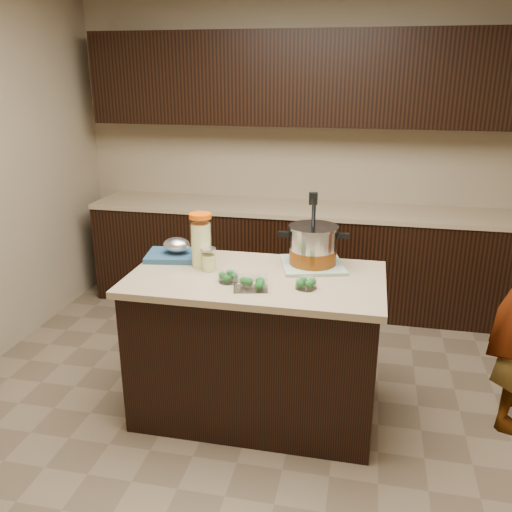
{
  "coord_description": "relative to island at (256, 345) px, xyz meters",
  "views": [
    {
      "loc": [
        0.6,
        -2.84,
        2.02
      ],
      "look_at": [
        0.0,
        0.0,
        1.02
      ],
      "focal_mm": 38.0,
      "sensor_mm": 36.0,
      "label": 1
    }
  ],
  "objects": [
    {
      "name": "ground_plane",
      "position": [
        0.0,
        0.0,
        -0.45
      ],
      "size": [
        4.0,
        4.0,
        0.0
      ],
      "primitive_type": "plane",
      "color": "brown",
      "rests_on": "ground"
    },
    {
      "name": "broccoli_tub_rect",
      "position": [
        0.01,
        -0.2,
        0.48
      ],
      "size": [
        0.21,
        0.17,
        0.07
      ],
      "rotation": [
        0.0,
        0.0,
        0.22
      ],
      "color": "silver",
      "rests_on": "island"
    },
    {
      "name": "stock_pot",
      "position": [
        0.3,
        0.22,
        0.57
      ],
      "size": [
        0.42,
        0.33,
        0.42
      ],
      "rotation": [
        0.0,
        0.0,
        0.1
      ],
      "color": "#B7B7BC",
      "rests_on": "dish_towel"
    },
    {
      "name": "mason_jar",
      "position": [
        -0.29,
        0.03,
        0.51
      ],
      "size": [
        0.1,
        0.1,
        0.15
      ],
      "rotation": [
        0.0,
        0.0,
        -0.13
      ],
      "color": "#E4E08B",
      "rests_on": "island"
    },
    {
      "name": "island",
      "position": [
        0.0,
        0.0,
        0.0
      ],
      "size": [
        1.46,
        0.81,
        0.9
      ],
      "color": "black",
      "rests_on": "ground"
    },
    {
      "name": "blue_tray",
      "position": [
        -0.56,
        0.2,
        0.49
      ],
      "size": [
        0.36,
        0.31,
        0.12
      ],
      "rotation": [
        0.0,
        0.0,
        0.16
      ],
      "color": "navy",
      "rests_on": "island"
    },
    {
      "name": "room_shell",
      "position": [
        0.0,
        0.0,
        1.26
      ],
      "size": [
        4.04,
        4.04,
        2.72
      ],
      "color": "tan",
      "rests_on": "ground"
    },
    {
      "name": "broccoli_tub_left",
      "position": [
        -0.13,
        -0.12,
        0.47
      ],
      "size": [
        0.14,
        0.14,
        0.05
      ],
      "rotation": [
        0.0,
        0.0,
        -0.34
      ],
      "color": "silver",
      "rests_on": "island"
    },
    {
      "name": "dish_towel",
      "position": [
        0.3,
        0.23,
        0.46
      ],
      "size": [
        0.44,
        0.44,
        0.02
      ],
      "primitive_type": "cube",
      "rotation": [
        0.0,
        0.0,
        0.27
      ],
      "color": "#517959",
      "rests_on": "island"
    },
    {
      "name": "broccoli_tub_right",
      "position": [
        0.3,
        -0.13,
        0.47
      ],
      "size": [
        0.14,
        0.14,
        0.06
      ],
      "rotation": [
        0.0,
        0.0,
        0.26
      ],
      "color": "silver",
      "rests_on": "island"
    },
    {
      "name": "back_cabinets",
      "position": [
        0.0,
        1.74,
        0.49
      ],
      "size": [
        3.6,
        0.63,
        2.33
      ],
      "color": "black",
      "rests_on": "ground"
    },
    {
      "name": "lemonade_pitcher",
      "position": [
        -0.35,
        0.09,
        0.6
      ],
      "size": [
        0.17,
        0.17,
        0.32
      ],
      "rotation": [
        0.0,
        0.0,
        0.35
      ],
      "color": "#E4E08B",
      "rests_on": "island"
    }
  ]
}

